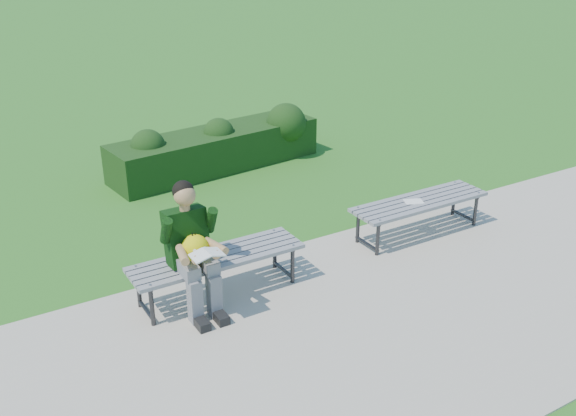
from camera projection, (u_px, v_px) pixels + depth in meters
The scene contains 7 objects.
ground at pixel (279, 250), 7.60m from camera, with size 80.00×80.00×0.00m.
walkway at pixel (369, 322), 6.22m from camera, with size 30.00×3.50×0.02m.
hedge at pixel (221, 145), 10.02m from camera, with size 3.46×1.24×0.89m.
bench_left at pixel (217, 260), 6.51m from camera, with size 1.80×0.50×0.46m.
bench_right at pixel (420, 204), 7.80m from camera, with size 1.80×0.50×0.46m.
seated_boy at pixel (192, 245), 6.17m from camera, with size 0.56×0.76×1.31m.
paper_sheet at pixel (414, 202), 7.73m from camera, with size 0.26×0.23×0.01m.
Camera 1 is at (-3.36, -5.83, 3.56)m, focal length 40.00 mm.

